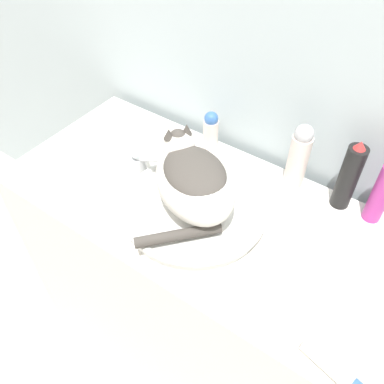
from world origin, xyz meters
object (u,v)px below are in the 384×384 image
object	(u,v)px
cat	(193,179)
shampoo_bottle_tall	(382,192)
lotion_bottle_white	(299,156)
faucet	(141,158)
cream_tube	(331,368)
hairspray_can_black	(349,177)
deodorant_stick	(211,130)

from	to	relation	value
cat	shampoo_bottle_tall	world-z (taller)	cat
lotion_bottle_white	shampoo_bottle_tall	bearing A→B (deg)	0.00
cat	faucet	world-z (taller)	cat
cat	cream_tube	bearing A→B (deg)	-170.40
faucet	shampoo_bottle_tall	distance (m)	0.66
hairspray_can_black	lotion_bottle_white	bearing A→B (deg)	180.00
cat	cream_tube	world-z (taller)	cat
faucet	cream_tube	size ratio (longest dim) A/B	1.01
hairspray_can_black	shampoo_bottle_tall	bearing A→B (deg)	0.00
cat	shampoo_bottle_tall	xyz separation A→B (m)	(0.41, 0.26, -0.03)
shampoo_bottle_tall	lotion_bottle_white	xyz separation A→B (m)	(-0.23, -0.00, 0.01)
lotion_bottle_white	cat	bearing A→B (deg)	-123.36
cat	shampoo_bottle_tall	distance (m)	0.49
cream_tube	cat	bearing A→B (deg)	157.90
hairspray_can_black	deodorant_stick	world-z (taller)	hairspray_can_black
hairspray_can_black	cream_tube	bearing A→B (deg)	-71.23
faucet	hairspray_can_black	xyz separation A→B (m)	(0.53, 0.23, 0.04)
cat	deodorant_stick	size ratio (longest dim) A/B	2.74
shampoo_bottle_tall	deodorant_stick	size ratio (longest dim) A/B	1.52
shampoo_bottle_tall	deodorant_stick	distance (m)	0.52
deodorant_stick	cream_tube	xyz separation A→B (m)	(0.59, -0.46, -0.05)
hairspray_can_black	cream_tube	size ratio (longest dim) A/B	1.64
shampoo_bottle_tall	deodorant_stick	world-z (taller)	shampoo_bottle_tall
deodorant_stick	cream_tube	bearing A→B (deg)	-37.75
hairspray_can_black	deodorant_stick	bearing A→B (deg)	180.00
cream_tube	shampoo_bottle_tall	bearing A→B (deg)	98.21
deodorant_stick	shampoo_bottle_tall	bearing A→B (deg)	0.00
faucet	deodorant_stick	bearing A→B (deg)	78.19
deodorant_stick	faucet	bearing A→B (deg)	-112.13
faucet	lotion_bottle_white	distance (m)	0.45
cream_tube	lotion_bottle_white	bearing A→B (deg)	123.16
shampoo_bottle_tall	cream_tube	xyz separation A→B (m)	(0.07, -0.46, -0.08)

